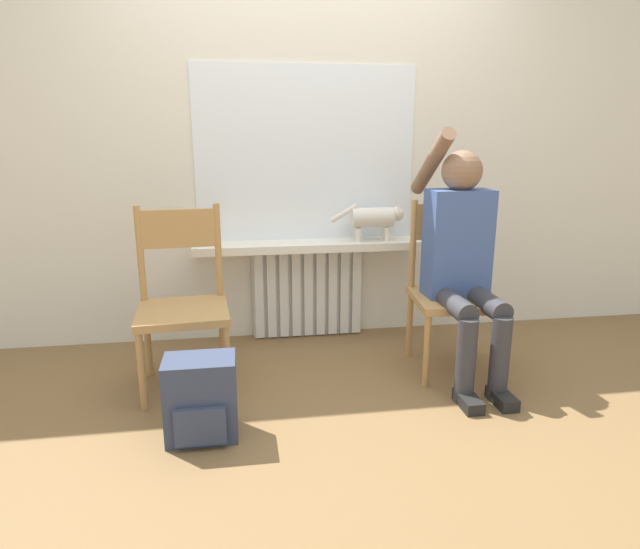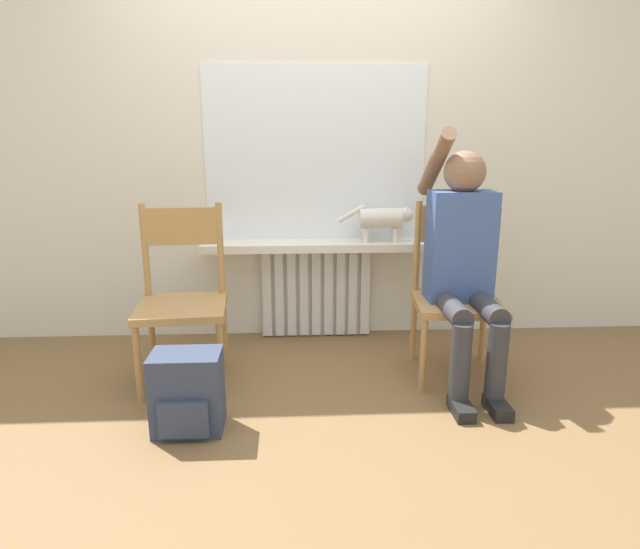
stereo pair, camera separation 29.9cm
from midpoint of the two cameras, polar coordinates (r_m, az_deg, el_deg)
name	(u,v)px [view 2 (the right image)]	position (r m, az deg, el deg)	size (l,w,h in m)	color
ground_plane	(327,421)	(2.63, 4.10, -15.38)	(12.00, 12.00, 0.00)	brown
wall_with_window	(315,130)	(3.50, 2.00, 15.17)	(7.00, 0.06, 2.70)	silver
radiator	(316,292)	(3.57, 1.96, -1.87)	(0.73, 0.08, 0.61)	silver
windowsill	(316,246)	(3.42, 2.11, 3.07)	(1.46, 0.24, 0.05)	white
window_glass	(315,154)	(3.47, 2.02, 12.69)	(1.40, 0.01, 1.09)	white
chair_left	(182,296)	(2.93, -11.68, -2.27)	(0.49, 0.49, 0.96)	#B2844C
chair_right	(456,292)	(3.08, 17.05, -1.81)	(0.50, 0.50, 0.96)	#B2844C
person	(464,257)	(2.93, 17.97, 1.75)	(0.36, 0.95, 1.36)	#333338
cat	(383,219)	(3.43, 9.26, 5.86)	(0.48, 0.13, 0.24)	silver
backpack	(187,393)	(2.51, -10.61, -12.37)	(0.31, 0.24, 0.37)	#333D56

